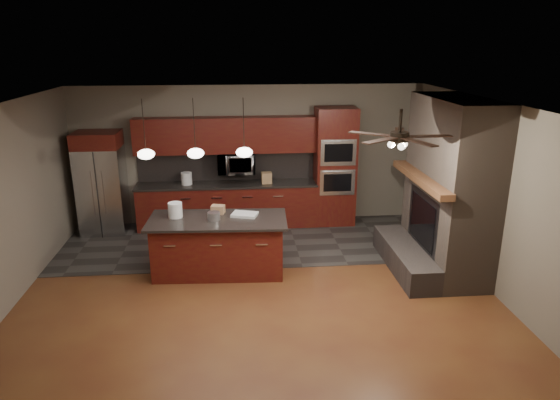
{
  "coord_description": "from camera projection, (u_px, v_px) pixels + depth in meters",
  "views": [
    {
      "loc": [
        -0.29,
        -6.93,
        3.62
      ],
      "look_at": [
        0.4,
        0.6,
        1.2
      ],
      "focal_mm": 32.0,
      "sensor_mm": 36.0,
      "label": 1
    }
  ],
  "objects": [
    {
      "name": "white_bucket",
      "position": [
        175.0,
        210.0,
        7.95
      ],
      "size": [
        0.26,
        0.26,
        0.24
      ],
      "primitive_type": "cylinder",
      "rotation": [
        0.0,
        0.0,
        0.19
      ],
      "color": "white",
      "rests_on": "kitchen_island"
    },
    {
      "name": "pendant_left",
      "position": [
        146.0,
        154.0,
        7.62
      ],
      "size": [
        0.26,
        0.26,
        0.92
      ],
      "color": "black",
      "rests_on": "ceiling"
    },
    {
      "name": "slate_tile_patch",
      "position": [
        253.0,
        241.0,
        9.4
      ],
      "size": [
        7.0,
        2.4,
        0.01
      ],
      "primitive_type": "cube",
      "color": "#353330",
      "rests_on": "ground"
    },
    {
      "name": "kitchen_island",
      "position": [
        218.0,
        245.0,
        8.05
      ],
      "size": [
        2.24,
        1.11,
        0.92
      ],
      "rotation": [
        0.0,
        0.0,
        -0.05
      ],
      "color": "#531E0F",
      "rests_on": "ground"
    },
    {
      "name": "ground",
      "position": [
        258.0,
        286.0,
        7.7
      ],
      "size": [
        7.0,
        7.0,
        0.0
      ],
      "primitive_type": "plane",
      "color": "brown",
      "rests_on": "ground"
    },
    {
      "name": "refrigerator",
      "position": [
        102.0,
        183.0,
        9.63
      ],
      "size": [
        0.84,
        0.75,
        1.99
      ],
      "color": "silver",
      "rests_on": "ground"
    },
    {
      "name": "right_wall",
      "position": [
        487.0,
        194.0,
        7.57
      ],
      "size": [
        0.02,
        6.0,
        2.8
      ],
      "primitive_type": "cube",
      "color": "#6D6657",
      "rests_on": "ground"
    },
    {
      "name": "oven_tower",
      "position": [
        335.0,
        167.0,
        10.03
      ],
      "size": [
        0.8,
        0.63,
        2.38
      ],
      "color": "#531E0F",
      "rests_on": "ground"
    },
    {
      "name": "pendant_center",
      "position": [
        196.0,
        153.0,
        7.68
      ],
      "size": [
        0.26,
        0.26,
        0.92
      ],
      "color": "black",
      "rests_on": "ceiling"
    },
    {
      "name": "paint_tray",
      "position": [
        245.0,
        214.0,
        8.05
      ],
      "size": [
        0.47,
        0.38,
        0.04
      ],
      "primitive_type": "cube",
      "rotation": [
        0.0,
        0.0,
        -0.29
      ],
      "color": "silver",
      "rests_on": "kitchen_island"
    },
    {
      "name": "pendant_right",
      "position": [
        244.0,
        152.0,
        7.75
      ],
      "size": [
        0.26,
        0.26,
        0.92
      ],
      "color": "black",
      "rests_on": "ceiling"
    },
    {
      "name": "counter_bucket",
      "position": [
        187.0,
        179.0,
        9.84
      ],
      "size": [
        0.24,
        0.24,
        0.24
      ],
      "primitive_type": "cylinder",
      "rotation": [
        0.0,
        0.0,
        -0.14
      ],
      "color": "white",
      "rests_on": "back_cabinetry"
    },
    {
      "name": "left_wall",
      "position": [
        6.0,
        207.0,
        6.96
      ],
      "size": [
        0.02,
        6.0,
        2.8
      ],
      "primitive_type": "cube",
      "color": "#6D6657",
      "rests_on": "ground"
    },
    {
      "name": "ceiling_fan",
      "position": [
        399.0,
        136.0,
        6.34
      ],
      "size": [
        1.27,
        1.33,
        0.41
      ],
      "color": "black",
      "rests_on": "ceiling"
    },
    {
      "name": "back_wall",
      "position": [
        250.0,
        155.0,
        10.11
      ],
      "size": [
        7.0,
        0.02,
        2.8
      ],
      "primitive_type": "cube",
      "color": "#6D6657",
      "rests_on": "ground"
    },
    {
      "name": "cardboard_box",
      "position": [
        218.0,
        209.0,
        8.15
      ],
      "size": [
        0.24,
        0.2,
        0.13
      ],
      "primitive_type": "cube",
      "rotation": [
        0.0,
        0.0,
        -0.24
      ],
      "color": "#AA7E58",
      "rests_on": "kitchen_island"
    },
    {
      "name": "ceiling",
      "position": [
        255.0,
        103.0,
        6.84
      ],
      "size": [
        7.0,
        6.0,
        0.02
      ],
      "primitive_type": "cube",
      "color": "white",
      "rests_on": "back_wall"
    },
    {
      "name": "back_cabinetry",
      "position": [
        227.0,
        183.0,
        9.98
      ],
      "size": [
        3.59,
        0.64,
        2.2
      ],
      "color": "#531E0F",
      "rests_on": "ground"
    },
    {
      "name": "paint_can",
      "position": [
        214.0,
        216.0,
        7.83
      ],
      "size": [
        0.25,
        0.25,
        0.13
      ],
      "primitive_type": "cylinder",
      "rotation": [
        0.0,
        0.0,
        -0.36
      ],
      "color": "silver",
      "rests_on": "kitchen_island"
    },
    {
      "name": "counter_box",
      "position": [
        267.0,
        178.0,
        9.93
      ],
      "size": [
        0.21,
        0.17,
        0.22
      ],
      "primitive_type": "cube",
      "rotation": [
        0.0,
        0.0,
        0.06
      ],
      "color": "tan",
      "rests_on": "back_cabinetry"
    },
    {
      "name": "microwave",
      "position": [
        236.0,
        163.0,
        9.88
      ],
      "size": [
        0.73,
        0.41,
        0.5
      ],
      "primitive_type": "imported",
      "color": "silver",
      "rests_on": "back_cabinetry"
    },
    {
      "name": "fireplace_column",
      "position": [
        446.0,
        193.0,
        7.94
      ],
      "size": [
        1.3,
        2.1,
        2.8
      ],
      "color": "brown",
      "rests_on": "ground"
    }
  ]
}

